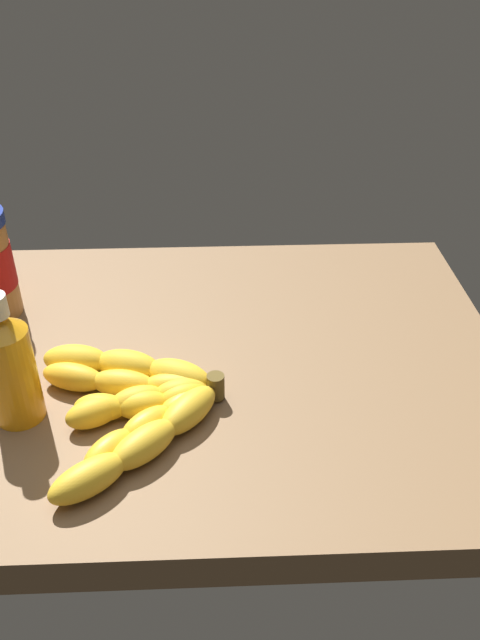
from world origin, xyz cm
name	(u,v)px	position (x,y,z in cm)	size (l,w,h in cm)	color
ground_plane	(203,369)	(0.00, 0.00, -2.12)	(75.25, 57.99, 4.23)	brown
banana_bunch	(136,400)	(7.10, 9.85, 1.68)	(21.58, 24.60, 3.78)	yellow
honey_bottle	(9,366)	(19.78, 9.88, 6.88)	(5.33, 5.33, 15.47)	orange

